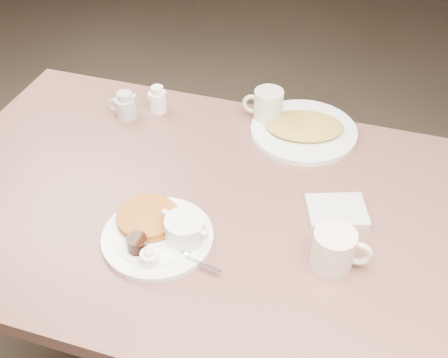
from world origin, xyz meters
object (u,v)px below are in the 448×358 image
(diner_table, at_px, (222,252))
(main_plate, at_px, (161,232))
(hash_plate, at_px, (304,129))
(coffee_mug_near, at_px, (335,249))
(creamer_right, at_px, (158,100))
(coffee_mug_far, at_px, (267,106))
(creamer_left, at_px, (125,106))

(diner_table, height_order, main_plate, main_plate)
(main_plate, xyz_separation_m, hash_plate, (0.23, 0.50, -0.01))
(coffee_mug_near, bearing_deg, creamer_right, 143.63)
(coffee_mug_far, height_order, hash_plate, coffee_mug_far)
(main_plate, relative_size, creamer_right, 4.16)
(diner_table, bearing_deg, creamer_left, 143.90)
(main_plate, relative_size, creamer_left, 3.65)
(diner_table, xyz_separation_m, creamer_left, (-0.38, 0.28, 0.21))
(coffee_mug_far, xyz_separation_m, creamer_right, (-0.32, -0.04, -0.01))
(creamer_right, xyz_separation_m, hash_plate, (0.43, 0.02, -0.02))
(diner_table, distance_m, coffee_mug_far, 0.44)
(coffee_mug_near, bearing_deg, hash_plate, 108.98)
(diner_table, height_order, hash_plate, hash_plate)
(coffee_mug_far, height_order, creamer_left, coffee_mug_far)
(main_plate, height_order, hash_plate, main_plate)
(coffee_mug_far, xyz_separation_m, hash_plate, (0.11, -0.03, -0.04))
(creamer_left, bearing_deg, coffee_mug_far, 14.37)
(coffee_mug_near, xyz_separation_m, coffee_mug_far, (-0.27, 0.48, 0.00))
(main_plate, bearing_deg, coffee_mug_near, 6.67)
(coffee_mug_near, height_order, coffee_mug_far, coffee_mug_far)
(coffee_mug_near, xyz_separation_m, creamer_left, (-0.67, 0.38, -0.01))
(coffee_mug_near, height_order, creamer_right, coffee_mug_near)
(creamer_right, bearing_deg, coffee_mug_near, -36.37)
(coffee_mug_near, height_order, creamer_left, coffee_mug_near)
(diner_table, height_order, creamer_right, creamer_right)
(main_plate, distance_m, coffee_mug_far, 0.54)
(diner_table, distance_m, coffee_mug_near, 0.37)
(main_plate, xyz_separation_m, coffee_mug_far, (0.11, 0.52, 0.03))
(diner_table, relative_size, coffee_mug_near, 11.37)
(main_plate, distance_m, creamer_right, 0.52)
(coffee_mug_near, bearing_deg, main_plate, -173.33)
(coffee_mug_near, xyz_separation_m, hash_plate, (-0.16, 0.45, -0.03))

